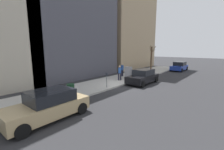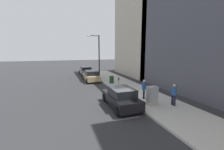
# 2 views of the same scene
# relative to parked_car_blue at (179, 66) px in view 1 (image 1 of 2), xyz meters

# --- Properties ---
(ground_plane) EXTENTS (120.00, 120.00, 0.00)m
(ground_plane) POSITION_rel_parked_car_blue_xyz_m (1.19, 14.66, -0.74)
(ground_plane) COLOR #2B2B2D
(sidewalk) EXTENTS (4.00, 36.00, 0.15)m
(sidewalk) POSITION_rel_parked_car_blue_xyz_m (3.19, 14.66, -0.66)
(sidewalk) COLOR #B2AFA8
(sidewalk) RESTS_ON ground
(parked_car_blue) EXTENTS (1.96, 4.22, 1.52)m
(parked_car_blue) POSITION_rel_parked_car_blue_xyz_m (0.00, 0.00, 0.00)
(parked_car_blue) COLOR #1E389E
(parked_car_blue) RESTS_ON ground
(parked_car_black) EXTENTS (1.92, 4.20, 1.52)m
(parked_car_black) POSITION_rel_parked_car_blue_xyz_m (0.17, 12.66, 0.00)
(parked_car_black) COLOR black
(parked_car_black) RESTS_ON ground
(parked_car_tan) EXTENTS (1.95, 4.22, 1.52)m
(parked_car_tan) POSITION_rel_parked_car_blue_xyz_m (0.00, 23.26, 0.00)
(parked_car_tan) COLOR tan
(parked_car_tan) RESTS_ON ground
(parking_meter) EXTENTS (0.14, 0.10, 1.35)m
(parking_meter) POSITION_rel_parked_car_blue_xyz_m (1.64, 16.83, 0.24)
(parking_meter) COLOR slate
(parking_meter) RESTS_ON sidewalk
(utility_box) EXTENTS (0.83, 0.61, 1.43)m
(utility_box) POSITION_rel_parked_car_blue_xyz_m (2.49, 11.96, 0.11)
(utility_box) COLOR #A8A399
(utility_box) RESTS_ON sidewalk
(bare_tree) EXTENTS (1.89, 1.70, 4.13)m
(bare_tree) POSITION_rel_parked_car_blue_xyz_m (3.79, 2.95, 1.52)
(bare_tree) COLOR brown
(bare_tree) RESTS_ON sidewalk
(trash_bin) EXTENTS (0.56, 0.56, 0.90)m
(trash_bin) POSITION_rel_parked_car_blue_xyz_m (2.09, 20.42, -0.14)
(trash_bin) COLOR #14381E
(trash_bin) RESTS_ON sidewalk
(pedestrian_near_meter) EXTENTS (0.36, 0.40, 1.66)m
(pedestrian_near_meter) POSITION_rel_parked_car_blue_xyz_m (3.90, 11.24, 0.35)
(pedestrian_near_meter) COLOR #1E1E2D
(pedestrian_near_meter) RESTS_ON sidewalk
(pedestrian_midblock) EXTENTS (0.36, 0.36, 1.66)m
(pedestrian_midblock) POSITION_rel_parked_car_blue_xyz_m (2.66, 13.46, 0.35)
(pedestrian_midblock) COLOR #1E1E2D
(pedestrian_midblock) RESTS_ON sidewalk
(office_tower_left) EXTENTS (12.46, 12.46, 19.70)m
(office_tower_left) POSITION_rel_parked_car_blue_xyz_m (12.92, 1.47, 9.12)
(office_tower_left) COLOR tan
(office_tower_left) RESTS_ON ground
(office_block_center) EXTENTS (12.44, 12.44, 14.48)m
(office_block_center) POSITION_rel_parked_car_blue_xyz_m (12.91, 14.96, 6.51)
(office_block_center) COLOR #4C4C56
(office_block_center) RESTS_ON ground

